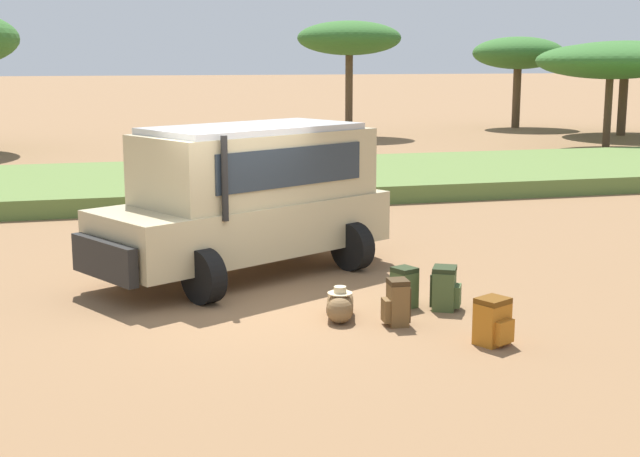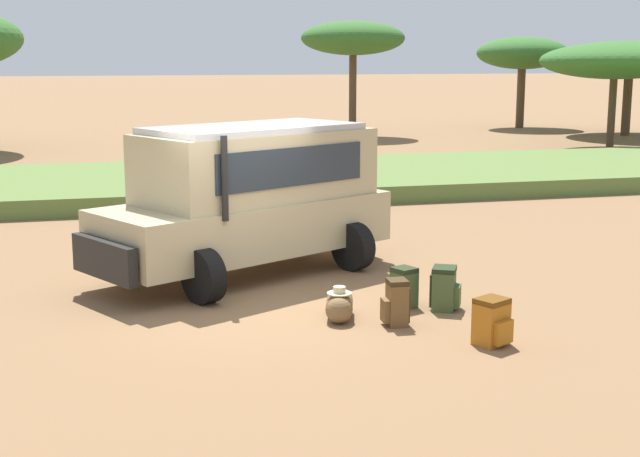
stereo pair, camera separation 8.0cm
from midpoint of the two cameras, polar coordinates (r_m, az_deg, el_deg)
The scene contains 12 objects.
ground_plane at distance 13.11m, azimuth -4.14°, elevation -4.69°, with size 320.00×320.00×0.00m, color olive.
grass_bank at distance 23.98m, azimuth -9.02°, elevation 2.89°, with size 120.00×7.00×0.44m.
safari_vehicle at distance 14.55m, azimuth -4.35°, elevation 2.09°, with size 5.33×3.97×2.44m.
backpack_beside_front_wheel at distance 12.74m, azimuth 8.17°, elevation -3.84°, with size 0.51×0.49×0.62m.
backpack_cluster_center at distance 11.93m, azimuth 5.09°, elevation -4.78°, with size 0.38×0.33×0.63m.
backpack_near_rear_wheel at distance 12.79m, azimuth 5.54°, elevation -3.81°, with size 0.44×0.41×0.58m.
backpack_outermost at distance 11.32m, azimuth 11.15°, elevation -5.90°, with size 0.49×0.51×0.59m.
duffel_bag_low_black_case at distance 12.24m, azimuth 1.44°, elevation -4.89°, with size 0.51×0.84×0.47m.
acacia_tree_centre_back at distance 40.11m, azimuth 2.19°, elevation 12.04°, with size 4.62×4.14×5.08m.
acacia_tree_right_mid at distance 36.28m, azimuth 18.41°, elevation 10.13°, with size 5.72×5.39×4.05m.
acacia_tree_far_right at distance 46.04m, azimuth 12.88°, elevation 10.86°, with size 4.56×4.25×4.49m.
acacia_tree_distant_right at distance 42.75m, azimuth 19.27°, elevation 10.22°, with size 6.81×6.75×4.23m.
Camera 2 is at (-2.20, -12.44, 3.53)m, focal length 50.00 mm.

